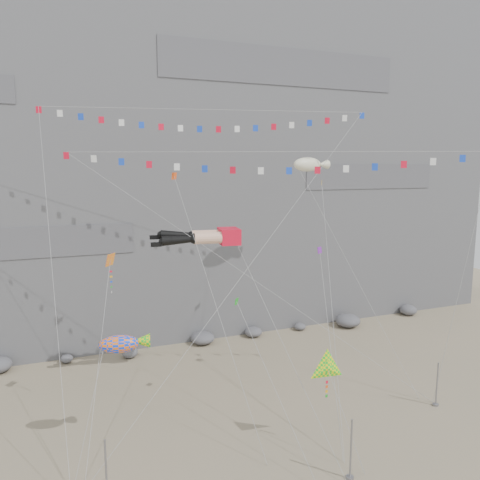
# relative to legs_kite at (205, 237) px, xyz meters

# --- Properties ---
(ground) EXTENTS (120.00, 120.00, 0.00)m
(ground) POSITION_rel_legs_kite_xyz_m (2.71, -6.74, -13.38)
(ground) COLOR gray
(ground) RESTS_ON ground
(cliff) EXTENTS (80.00, 28.00, 50.00)m
(cliff) POSITION_rel_legs_kite_xyz_m (2.71, 25.26, 11.62)
(cliff) COLOR slate
(cliff) RESTS_ON ground
(talus_boulders) EXTENTS (60.00, 3.00, 1.20)m
(talus_boulders) POSITION_rel_legs_kite_xyz_m (2.71, 10.26, -12.78)
(talus_boulders) COLOR #5D5D62
(talus_boulders) RESTS_ON ground
(anchor_pole_left) EXTENTS (0.12, 0.12, 4.39)m
(anchor_pole_left) POSITION_rel_legs_kite_xyz_m (-9.55, -12.17, -11.18)
(anchor_pole_left) COLOR gray
(anchor_pole_left) RESTS_ON ground
(anchor_pole_center) EXTENTS (0.12, 0.12, 3.95)m
(anchor_pole_center) POSITION_rel_legs_kite_xyz_m (4.72, -14.65, -11.40)
(anchor_pole_center) COLOR gray
(anchor_pole_center) RESTS_ON ground
(anchor_pole_right) EXTENTS (0.12, 0.12, 3.67)m
(anchor_pole_right) POSITION_rel_legs_kite_xyz_m (16.41, -9.54, -11.54)
(anchor_pole_right) COLOR gray
(anchor_pole_right) RESTS_ON ground
(legs_kite) EXTENTS (8.90, 16.76, 20.13)m
(legs_kite) POSITION_rel_legs_kite_xyz_m (0.00, 0.00, 0.00)
(legs_kite) COLOR red
(legs_kite) RESTS_ON ground
(flag_banner_upper) EXTENTS (27.58, 17.60, 30.88)m
(flag_banner_upper) POSITION_rel_legs_kite_xyz_m (1.48, 3.34, 10.66)
(flag_banner_upper) COLOR red
(flag_banner_upper) RESTS_ON ground
(flag_banner_lower) EXTENTS (30.44, 13.45, 24.15)m
(flag_banner_lower) POSITION_rel_legs_kite_xyz_m (4.82, -3.20, 6.89)
(flag_banner_lower) COLOR red
(flag_banner_lower) RESTS_ON ground
(harlequin_kite) EXTENTS (4.09, 10.28, 15.72)m
(harlequin_kite) POSITION_rel_legs_kite_xyz_m (-7.91, -2.31, -0.97)
(harlequin_kite) COLOR red
(harlequin_kite) RESTS_ON ground
(fish_windsock) EXTENTS (5.33, 3.94, 8.90)m
(fish_windsock) POSITION_rel_legs_kite_xyz_m (-8.03, -6.93, -5.65)
(fish_windsock) COLOR orange
(fish_windsock) RESTS_ON ground
(delta_kite) EXTENTS (2.68, 3.75, 7.59)m
(delta_kite) POSITION_rel_legs_kite_xyz_m (4.93, -11.42, -7.54)
(delta_kite) COLOR #F6EB0C
(delta_kite) RESTS_ON ground
(blimp_windsock) EXTENTS (6.65, 13.23, 23.13)m
(blimp_windsock) POSITION_rel_legs_kite_xyz_m (11.62, 3.75, 5.96)
(blimp_windsock) COLOR #EFEAC5
(blimp_windsock) RESTS_ON ground
(small_kite_a) EXTENTS (3.60, 12.75, 22.14)m
(small_kite_a) POSITION_rel_legs_kite_xyz_m (-2.37, 0.17, 4.72)
(small_kite_a) COLOR #ED4B13
(small_kite_a) RESTS_ON ground
(small_kite_b) EXTENTS (4.47, 10.63, 16.16)m
(small_kite_b) POSITION_rel_legs_kite_xyz_m (9.02, -3.26, -1.34)
(small_kite_b) COLOR #741BA1
(small_kite_b) RESTS_ON ground
(small_kite_c) EXTENTS (1.85, 11.39, 13.91)m
(small_kite_c) POSITION_rel_legs_kite_xyz_m (1.25, -4.26, -4.67)
(small_kite_c) COLOR green
(small_kite_c) RESTS_ON ground
(small_kite_d) EXTENTS (6.78, 14.62, 23.40)m
(small_kite_d) POSITION_rel_legs_kite_xyz_m (11.27, 0.34, 3.80)
(small_kite_d) COLOR orange
(small_kite_d) RESTS_ON ground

